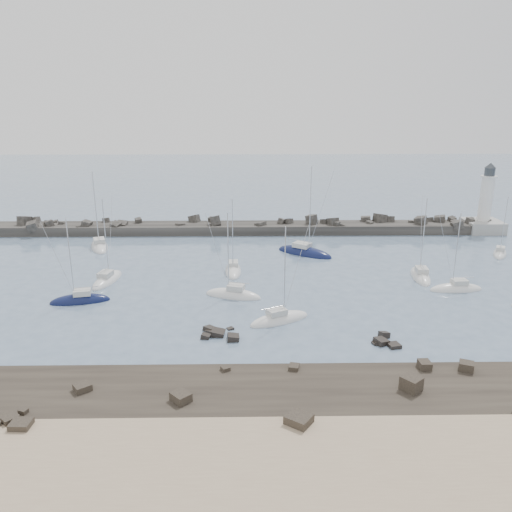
% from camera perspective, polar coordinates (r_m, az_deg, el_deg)
% --- Properties ---
extents(ground, '(400.00, 400.00, 0.00)m').
position_cam_1_polar(ground, '(65.17, -0.16, -5.58)').
color(ground, slate).
rests_on(ground, ground).
extents(sand_strip, '(140.00, 14.00, 1.00)m').
position_cam_1_polar(sand_strip, '(37.71, 0.59, -24.64)').
color(sand_strip, tan).
rests_on(sand_strip, ground).
extents(rock_shelf, '(140.00, 12.00, 1.98)m').
position_cam_1_polar(rock_shelf, '(45.66, 0.24, -16.25)').
color(rock_shelf, black).
rests_on(rock_shelf, ground).
extents(rock_cluster_near, '(4.45, 4.16, 1.49)m').
position_cam_1_polar(rock_cluster_near, '(57.20, -4.32, -8.94)').
color(rock_cluster_near, black).
rests_on(rock_cluster_near, ground).
extents(rock_cluster_far, '(3.02, 3.74, 1.16)m').
position_cam_1_polar(rock_cluster_far, '(56.94, 14.53, -9.54)').
color(rock_cluster_far, black).
rests_on(rock_cluster_far, ground).
extents(breakwater, '(115.00, 7.18, 5.26)m').
position_cam_1_polar(breakwater, '(101.43, -4.55, 2.89)').
color(breakwater, '#2D2B28').
rests_on(breakwater, ground).
extents(lighthouse, '(7.00, 7.00, 14.60)m').
position_cam_1_polar(lighthouse, '(111.36, 24.57, 4.12)').
color(lighthouse, '#989893').
rests_on(lighthouse, ground).
extents(sailboat_0, '(5.92, 9.71, 14.75)m').
position_cam_1_polar(sailboat_0, '(94.79, -17.44, 1.01)').
color(sailboat_0, white).
rests_on(sailboat_0, ground).
extents(sailboat_1, '(7.98, 3.85, 12.30)m').
position_cam_1_polar(sailboat_1, '(69.94, -19.45, -4.85)').
color(sailboat_1, '#0F163E').
rests_on(sailboat_1, ground).
extents(sailboat_2, '(3.99, 8.61, 13.16)m').
position_cam_1_polar(sailboat_2, '(76.55, -16.64, -2.70)').
color(sailboat_2, white).
rests_on(sailboat_2, ground).
extents(sailboat_3, '(8.19, 4.61, 12.59)m').
position_cam_1_polar(sailboat_3, '(67.82, -2.60, -4.53)').
color(sailboat_3, white).
rests_on(sailboat_3, ground).
extents(sailboat_4, '(2.76, 7.98, 12.53)m').
position_cam_1_polar(sailboat_4, '(77.65, -2.63, -1.70)').
color(sailboat_4, white).
rests_on(sailboat_4, ground).
extents(sailboat_5, '(8.19, 5.74, 12.63)m').
position_cam_1_polar(sailboat_5, '(60.48, 2.68, -7.31)').
color(sailboat_5, white).
rests_on(sailboat_5, ground).
extents(sailboat_6, '(10.31, 8.70, 16.39)m').
position_cam_1_polar(sailboat_6, '(87.08, 5.55, 0.34)').
color(sailboat_6, '#0F163E').
rests_on(sailboat_6, ground).
extents(sailboat_7, '(7.66, 2.84, 12.01)m').
position_cam_1_polar(sailboat_7, '(75.39, 21.89, -3.55)').
color(sailboat_7, white).
rests_on(sailboat_7, ground).
extents(sailboat_8, '(3.44, 8.33, 12.97)m').
position_cam_1_polar(sailboat_8, '(78.89, 18.28, -2.26)').
color(sailboat_8, white).
rests_on(sailboat_8, ground).
extents(sailboat_10, '(5.05, 7.00, 10.96)m').
position_cam_1_polar(sailboat_10, '(95.94, 26.09, 0.21)').
color(sailboat_10, white).
rests_on(sailboat_10, ground).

